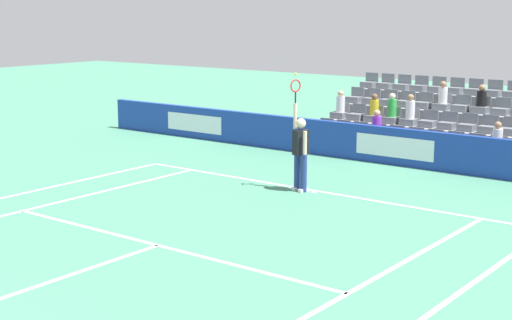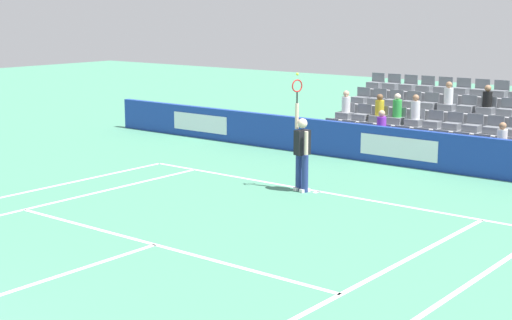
% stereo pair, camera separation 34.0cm
% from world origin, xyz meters
% --- Properties ---
extents(line_baseline, '(10.97, 0.10, 0.01)m').
position_xyz_m(line_baseline, '(0.00, -11.89, 0.00)').
color(line_baseline, white).
rests_on(line_baseline, ground).
extents(line_service, '(8.23, 0.10, 0.01)m').
position_xyz_m(line_service, '(0.00, -6.40, 0.00)').
color(line_service, white).
rests_on(line_service, ground).
extents(line_centre_service, '(0.10, 6.40, 0.01)m').
position_xyz_m(line_centre_service, '(0.00, -3.20, 0.00)').
color(line_centre_service, white).
rests_on(line_centre_service, ground).
extents(line_singles_sideline_left, '(0.10, 11.89, 0.01)m').
position_xyz_m(line_singles_sideline_left, '(4.12, -5.95, 0.00)').
color(line_singles_sideline_left, white).
rests_on(line_singles_sideline_left, ground).
extents(line_singles_sideline_right, '(0.10, 11.89, 0.01)m').
position_xyz_m(line_singles_sideline_right, '(-4.12, -5.95, 0.00)').
color(line_singles_sideline_right, white).
rests_on(line_singles_sideline_right, ground).
extents(line_centre_mark, '(0.10, 0.20, 0.01)m').
position_xyz_m(line_centre_mark, '(0.00, -11.79, 0.00)').
color(line_centre_mark, white).
rests_on(line_centre_mark, ground).
extents(sponsor_barrier, '(22.60, 0.22, 1.06)m').
position_xyz_m(sponsor_barrier, '(0.00, -15.93, 0.53)').
color(sponsor_barrier, '#193899').
rests_on(sponsor_barrier, ground).
extents(tennis_player, '(0.51, 0.42, 2.85)m').
position_xyz_m(tennis_player, '(0.36, -11.67, 0.99)').
color(tennis_player, navy).
rests_on(tennis_player, ground).
extents(stadium_stand, '(6.82, 3.80, 2.59)m').
position_xyz_m(stadium_stand, '(-0.00, -18.86, 0.68)').
color(stadium_stand, gray).
rests_on(stadium_stand, ground).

